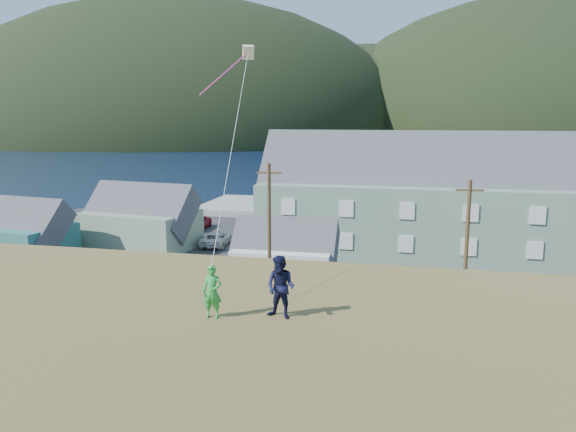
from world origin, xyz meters
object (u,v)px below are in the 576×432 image
object	(u,v)px
lodge	(477,200)
wharf	(301,208)
shed_palegreen_far	(316,208)
shed_palegreen_near	(141,220)
shed_teal	(20,232)
shed_white	(285,255)
kite_flyer_green	(212,292)
kite_flyer_navy	(281,287)

from	to	relation	value
lodge	wharf	bearing A→B (deg)	133.96
lodge	shed_palegreen_far	bearing A→B (deg)	155.56
wharf	shed_palegreen_near	size ratio (longest dim) A/B	2.31
shed_teal	shed_palegreen_far	distance (m)	28.97
shed_teal	shed_white	distance (m)	24.64
wharf	shed_teal	world-z (taller)	shed_teal
lodge	kite_flyer_green	xyz separation A→B (m)	(-10.82, -38.20, 2.70)
shed_white	kite_flyer_navy	size ratio (longest dim) A/B	4.53
kite_flyer_navy	shed_palegreen_near	bearing A→B (deg)	137.24
shed_teal	wharf	bearing A→B (deg)	66.91
lodge	kite_flyer_green	size ratio (longest dim) A/B	26.58
wharf	shed_palegreen_far	distance (m)	14.63
shed_palegreen_far	kite_flyer_navy	distance (m)	45.74
shed_palegreen_far	kite_flyer_navy	size ratio (longest dim) A/B	6.45
lodge	kite_flyer_navy	distance (m)	38.96
lodge	shed_palegreen_far	xyz separation A→B (m)	(-15.77, 7.13, -2.44)
shed_palegreen_near	wharf	bearing A→B (deg)	74.96
shed_white	kite_flyer_navy	distance (m)	26.77
lodge	shed_white	bearing A→B (deg)	-140.32
shed_white	kite_flyer_green	distance (m)	26.80
kite_flyer_navy	lodge	bearing A→B (deg)	91.19
shed_palegreen_near	kite_flyer_navy	world-z (taller)	kite_flyer_navy
shed_palegreen_near	shed_white	size ratio (longest dim) A/B	1.45
shed_teal	shed_white	xyz separation A→B (m)	(24.52, -2.47, -0.13)
kite_flyer_green	shed_palegreen_far	bearing A→B (deg)	93.67
lodge	shed_palegreen_far	distance (m)	17.48
lodge	shed_teal	bearing A→B (deg)	-166.08
shed_white	shed_palegreen_far	xyz separation A→B (m)	(-1.02, 19.41, 0.41)
lodge	shed_teal	xyz separation A→B (m)	(-39.27, -9.81, -2.73)
wharf	shed_white	size ratio (longest dim) A/B	3.34
shed_palegreen_near	kite_flyer_green	world-z (taller)	kite_flyer_green
shed_palegreen_near	kite_flyer_green	size ratio (longest dim) A/B	7.73
kite_flyer_green	shed_white	bearing A→B (deg)	96.07
shed_palegreen_near	kite_flyer_navy	xyz separation A→B (m)	(21.83, -34.09, 5.20)
kite_flyer_navy	shed_teal	bearing A→B (deg)	151.83
shed_palegreen_near	kite_flyer_green	distance (m)	40.21
shed_palegreen_far	kite_flyer_green	xyz separation A→B (m)	(4.95, -45.33, 5.14)
lodge	shed_white	xyz separation A→B (m)	(-14.75, -12.28, -2.85)
kite_flyer_navy	shed_white	bearing A→B (deg)	117.28
shed_palegreen_near	shed_white	world-z (taller)	shed_palegreen_near
shed_teal	kite_flyer_navy	world-z (taller)	kite_flyer_navy
shed_white	shed_palegreen_far	world-z (taller)	shed_palegreen_far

